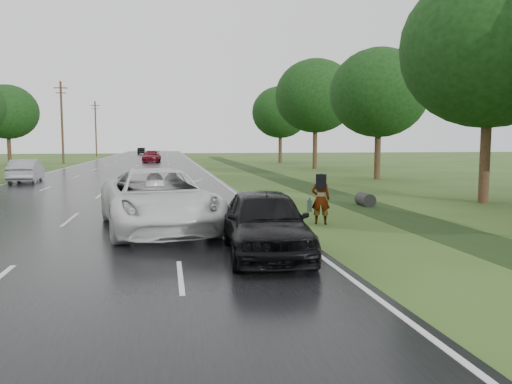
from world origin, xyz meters
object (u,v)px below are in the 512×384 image
Objects in this scene: pedestrian at (320,198)px; white_pickup at (158,199)px; silver_sedan at (26,171)px; dark_sedan at (265,222)px.

pedestrian is 0.25× the size of white_pickup.
white_pickup reaches higher than pedestrian.
pedestrian is 23.83m from silver_sedan.
pedestrian is 5.19m from white_pickup.
pedestrian is 0.36× the size of dark_sedan.
white_pickup is (-5.18, -0.29, 0.10)m from pedestrian.
pedestrian is at bearing 121.61° from silver_sedan.
dark_sedan is at bearing 74.02° from pedestrian.
dark_sedan is at bearing -66.91° from white_pickup.
silver_sedan is at bearing 104.54° from white_pickup.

